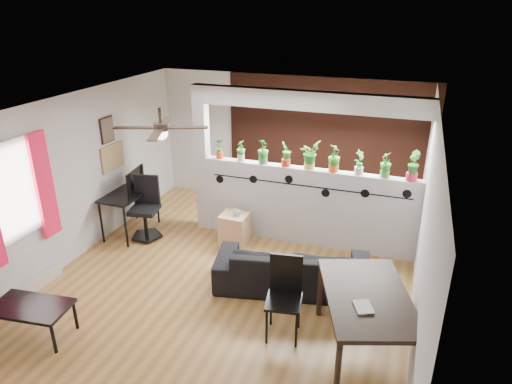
% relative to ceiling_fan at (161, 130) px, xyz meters
% --- Properties ---
extents(room_shell, '(6.30, 7.10, 2.90)m').
position_rel_ceiling_fan_xyz_m(room_shell, '(0.80, 0.30, -1.01)').
color(room_shell, olive).
rests_on(room_shell, ground).
extents(partition_wall, '(3.60, 0.18, 1.35)m').
position_rel_ceiling_fan_xyz_m(partition_wall, '(1.60, 1.80, -1.64)').
color(partition_wall, '#BCBCC1').
rests_on(partition_wall, ground).
extents(ceiling_header, '(3.60, 0.18, 0.30)m').
position_rel_ceiling_fan_xyz_m(ceiling_header, '(1.60, 1.80, 0.14)').
color(ceiling_header, silver).
rests_on(ceiling_header, room_shell).
extents(pier_column, '(0.22, 0.20, 2.60)m').
position_rel_ceiling_fan_xyz_m(pier_column, '(-0.31, 1.80, -1.01)').
color(pier_column, '#BCBCC1').
rests_on(pier_column, ground).
extents(brick_panel, '(3.90, 0.05, 2.60)m').
position_rel_ceiling_fan_xyz_m(brick_panel, '(1.60, 3.27, -1.01)').
color(brick_panel, brown).
rests_on(brick_panel, ground).
extents(vine_decal, '(3.31, 0.01, 0.30)m').
position_rel_ceiling_fan_xyz_m(vine_decal, '(1.60, 1.70, -1.23)').
color(vine_decal, black).
rests_on(vine_decal, partition_wall).
extents(window_assembly, '(0.09, 1.30, 1.55)m').
position_rel_ceiling_fan_xyz_m(window_assembly, '(-1.76, -0.90, -0.81)').
color(window_assembly, white).
rests_on(window_assembly, room_shell).
extents(baseboard_heater, '(0.08, 1.00, 0.18)m').
position_rel_ceiling_fan_xyz_m(baseboard_heater, '(-1.74, -0.90, -2.22)').
color(baseboard_heater, beige).
rests_on(baseboard_heater, ground).
extents(corkboard, '(0.03, 0.60, 0.45)m').
position_rel_ceiling_fan_xyz_m(corkboard, '(-1.78, 1.25, -0.96)').
color(corkboard, '#9C7B4B').
rests_on(corkboard, room_shell).
extents(framed_art, '(0.03, 0.34, 0.44)m').
position_rel_ceiling_fan_xyz_m(framed_art, '(-1.78, 1.20, -0.46)').
color(framed_art, '#8C7259').
rests_on(framed_art, room_shell).
extents(ceiling_fan, '(1.19, 1.19, 0.43)m').
position_rel_ceiling_fan_xyz_m(ceiling_fan, '(0.00, 0.00, 0.00)').
color(ceiling_fan, black).
rests_on(ceiling_fan, room_shell).
extents(potted_plant_0, '(0.21, 0.19, 0.36)m').
position_rel_ceiling_fan_xyz_m(potted_plant_0, '(0.02, 1.80, -0.77)').
color(potted_plant_0, red).
rests_on(potted_plant_0, partition_wall).
extents(potted_plant_1, '(0.19, 0.21, 0.36)m').
position_rel_ceiling_fan_xyz_m(potted_plant_1, '(0.41, 1.80, -0.77)').
color(potted_plant_1, silver).
rests_on(potted_plant_1, partition_wall).
extents(potted_plant_2, '(0.26, 0.24, 0.42)m').
position_rel_ceiling_fan_xyz_m(potted_plant_2, '(0.81, 1.80, -0.74)').
color(potted_plant_2, '#308438').
rests_on(potted_plant_2, partition_wall).
extents(potted_plant_3, '(0.24, 0.26, 0.42)m').
position_rel_ceiling_fan_xyz_m(potted_plant_3, '(1.21, 1.80, -0.74)').
color(potted_plant_3, '#B7361D').
rests_on(potted_plant_3, partition_wall).
extents(potted_plant_4, '(0.24, 0.28, 0.46)m').
position_rel_ceiling_fan_xyz_m(potted_plant_4, '(1.60, 1.80, -0.72)').
color(potted_plant_4, gold).
rests_on(potted_plant_4, partition_wall).
extents(potted_plant_5, '(0.28, 0.29, 0.44)m').
position_rel_ceiling_fan_xyz_m(potted_plant_5, '(2.00, 1.80, -0.73)').
color(potted_plant_5, '#D36118').
rests_on(potted_plant_5, partition_wall).
extents(potted_plant_6, '(0.25, 0.25, 0.40)m').
position_rel_ceiling_fan_xyz_m(potted_plant_6, '(2.39, 1.80, -0.75)').
color(potted_plant_6, silver).
rests_on(potted_plant_6, partition_wall).
extents(potted_plant_7, '(0.20, 0.23, 0.41)m').
position_rel_ceiling_fan_xyz_m(potted_plant_7, '(2.79, 1.80, -0.75)').
color(potted_plant_7, '#448F34').
rests_on(potted_plant_7, partition_wall).
extents(potted_plant_8, '(0.25, 0.28, 0.46)m').
position_rel_ceiling_fan_xyz_m(potted_plant_8, '(3.18, 1.80, -0.72)').
color(potted_plant_8, red).
rests_on(potted_plant_8, partition_wall).
extents(sofa, '(2.23, 1.24, 0.62)m').
position_rel_ceiling_fan_xyz_m(sofa, '(1.72, 0.44, -2.01)').
color(sofa, black).
rests_on(sofa, ground).
extents(cube_shelf, '(0.46, 0.41, 0.55)m').
position_rel_ceiling_fan_xyz_m(cube_shelf, '(0.46, 1.34, -2.04)').
color(cube_shelf, tan).
rests_on(cube_shelf, ground).
extents(cup, '(0.14, 0.14, 0.10)m').
position_rel_ceiling_fan_xyz_m(cup, '(0.51, 1.34, -1.71)').
color(cup, gray).
rests_on(cup, cube_shelf).
extents(computer_desk, '(0.58, 1.09, 0.78)m').
position_rel_ceiling_fan_xyz_m(computer_desk, '(-1.45, 1.13, -1.60)').
color(computer_desk, black).
rests_on(computer_desk, ground).
extents(monitor, '(0.36, 0.11, 0.20)m').
position_rel_ceiling_fan_xyz_m(monitor, '(-1.45, 1.28, -1.43)').
color(monitor, black).
rests_on(monitor, computer_desk).
extents(office_chair, '(0.57, 0.57, 1.09)m').
position_rel_ceiling_fan_xyz_m(office_chair, '(-1.09, 1.08, -1.83)').
color(office_chair, black).
rests_on(office_chair, ground).
extents(dining_table, '(1.37, 1.74, 0.83)m').
position_rel_ceiling_fan_xyz_m(dining_table, '(2.86, -0.63, -1.57)').
color(dining_table, black).
rests_on(dining_table, ground).
extents(book, '(0.26, 0.30, 0.02)m').
position_rel_ceiling_fan_xyz_m(book, '(2.76, -0.93, -1.47)').
color(book, gray).
rests_on(book, dining_table).
extents(folding_chair, '(0.49, 0.49, 1.05)m').
position_rel_ceiling_fan_xyz_m(folding_chair, '(1.88, -0.54, -1.69)').
color(folding_chair, black).
rests_on(folding_chair, ground).
extents(coffee_table, '(1.00, 0.63, 0.44)m').
position_rel_ceiling_fan_xyz_m(coffee_table, '(-1.02, -1.65, -1.92)').
color(coffee_table, black).
rests_on(coffee_table, ground).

